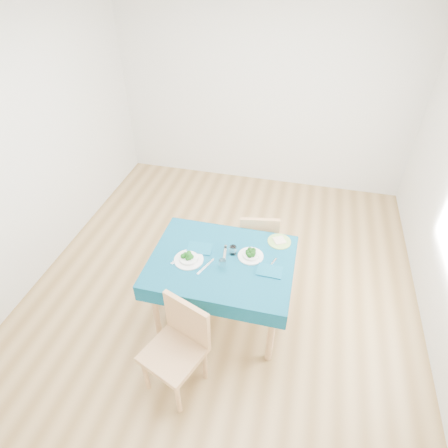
% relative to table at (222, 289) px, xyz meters
% --- Properties ---
extents(room_shell, '(4.02, 4.52, 2.73)m').
position_rel_table_xyz_m(room_shell, '(-0.07, 0.38, 0.97)').
color(room_shell, olive).
rests_on(room_shell, ground).
extents(table, '(1.24, 0.95, 0.76)m').
position_rel_table_xyz_m(table, '(0.00, 0.00, 0.00)').
color(table, navy).
rests_on(table, ground).
extents(chair_near, '(0.56, 0.58, 1.06)m').
position_rel_table_xyz_m(chair_near, '(-0.20, -0.78, 0.15)').
color(chair_near, tan).
rests_on(chair_near, ground).
extents(chair_far, '(0.45, 0.48, 0.96)m').
position_rel_table_xyz_m(chair_far, '(0.22, 0.71, 0.10)').
color(chair_far, tan).
rests_on(chair_far, ground).
extents(bowl_near, '(0.26, 0.26, 0.08)m').
position_rel_table_xyz_m(bowl_near, '(-0.28, -0.07, 0.42)').
color(bowl_near, white).
rests_on(bowl_near, table).
extents(bowl_far, '(0.23, 0.23, 0.07)m').
position_rel_table_xyz_m(bowl_far, '(0.24, 0.10, 0.41)').
color(bowl_far, white).
rests_on(bowl_far, table).
extents(fork_near, '(0.09, 0.18, 0.00)m').
position_rel_table_xyz_m(fork_near, '(-0.37, -0.07, 0.38)').
color(fork_near, silver).
rests_on(fork_near, table).
extents(knife_near, '(0.10, 0.22, 0.00)m').
position_rel_table_xyz_m(knife_near, '(-0.11, -0.11, 0.38)').
color(knife_near, silver).
rests_on(knife_near, table).
extents(fork_far, '(0.05, 0.18, 0.00)m').
position_rel_table_xyz_m(fork_far, '(0.01, 0.09, 0.38)').
color(fork_far, silver).
rests_on(fork_far, table).
extents(knife_far, '(0.08, 0.18, 0.00)m').
position_rel_table_xyz_m(knife_far, '(0.43, 0.04, 0.38)').
color(knife_far, silver).
rests_on(knife_far, table).
extents(napkin_near, '(0.24, 0.17, 0.01)m').
position_rel_table_xyz_m(napkin_near, '(-0.23, 0.09, 0.39)').
color(napkin_near, '#0C4F6B').
rests_on(napkin_near, table).
extents(napkin_far, '(0.22, 0.15, 0.01)m').
position_rel_table_xyz_m(napkin_far, '(0.43, -0.04, 0.39)').
color(napkin_far, '#0C4F6B').
rests_on(napkin_far, table).
extents(tumbler_center, '(0.06, 0.06, 0.08)m').
position_rel_table_xyz_m(tumbler_center, '(0.08, 0.10, 0.42)').
color(tumbler_center, white).
rests_on(tumbler_center, table).
extents(tumbler_side, '(0.06, 0.06, 0.08)m').
position_rel_table_xyz_m(tumbler_side, '(0.03, -0.09, 0.42)').
color(tumbler_side, white).
rests_on(tumbler_side, table).
extents(side_plate, '(0.22, 0.22, 0.01)m').
position_rel_table_xyz_m(side_plate, '(0.46, 0.36, 0.38)').
color(side_plate, '#8FBE5C').
rests_on(side_plate, table).
extents(bread_slice, '(0.14, 0.14, 0.01)m').
position_rel_table_xyz_m(bread_slice, '(0.46, 0.36, 0.40)').
color(bread_slice, beige).
rests_on(bread_slice, side_plate).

